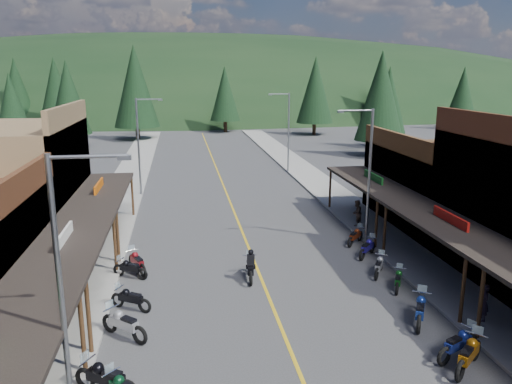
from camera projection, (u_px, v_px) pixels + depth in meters
name	position (u px, v px, depth m)	size (l,w,h in m)	color
ground	(275.00, 313.00, 21.29)	(220.00, 220.00, 0.00)	#38383A
centerline	(229.00, 198.00, 40.50)	(0.15, 90.00, 0.01)	gold
sidewalk_west	(119.00, 202.00, 39.21)	(3.40, 94.00, 0.15)	gray
sidewalk_east	(332.00, 194.00, 41.77)	(3.40, 94.00, 0.15)	gray
shop_west_3	(9.00, 185.00, 29.29)	(10.90, 10.20, 8.20)	brown
shop_east_3	(444.00, 186.00, 33.58)	(10.90, 10.20, 6.20)	#4C2D16
streetlight_0	(66.00, 283.00, 13.45)	(2.16, 0.18, 8.00)	gray
streetlight_1	(140.00, 142.00, 40.36)	(2.16, 0.18, 8.00)	gray
streetlight_2	(367.00, 170.00, 28.96)	(2.16, 0.18, 8.00)	gray
streetlight_3	(287.00, 129.00, 50.10)	(2.16, 0.18, 8.00)	gray
ridge_hill	(191.00, 106.00, 151.01)	(310.00, 140.00, 60.00)	black
pine_1	(56.00, 89.00, 83.32)	(5.88, 5.88, 12.50)	black
pine_2	(135.00, 86.00, 73.68)	(6.72, 6.72, 14.00)	black
pine_3	(225.00, 94.00, 83.78)	(5.04, 5.04, 11.00)	black
pine_4	(315.00, 90.00, 79.90)	(5.88, 5.88, 12.50)	black
pine_5	(381.00, 83.00, 93.62)	(6.72, 6.72, 14.00)	black
pine_6	(463.00, 93.00, 88.05)	(5.04, 5.04, 11.00)	black
pine_7	(16.00, 88.00, 87.90)	(5.88, 5.88, 12.50)	black
pine_8	(12.00, 110.00, 55.08)	(4.48, 4.48, 10.00)	black
pine_9	(388.00, 100.00, 66.57)	(4.93, 4.93, 10.80)	black
pine_10	(68.00, 97.00, 65.09)	(5.38, 5.38, 11.60)	black
pine_11	(381.00, 97.00, 59.07)	(5.82, 5.82, 12.40)	black
bike_west_6	(106.00, 377.00, 15.70)	(0.77, 2.32, 1.32)	black
bike_west_7	(124.00, 323.00, 19.09)	(0.78, 2.33, 1.33)	#9E9EA4
bike_west_8	(131.00, 298.00, 21.41)	(0.66, 1.99, 1.14)	black
bike_west_9	(130.00, 268.00, 24.76)	(0.64, 1.92, 1.09)	black
bike_west_10	(137.00, 261.00, 25.48)	(0.71, 2.14, 1.22)	maroon
bike_east_5	(469.00, 353.00, 17.02)	(0.78, 2.33, 1.33)	#98560A
bike_east_6	(458.00, 343.00, 17.74)	(0.73, 2.20, 1.25)	navy
bike_east_7	(420.00, 309.00, 20.21)	(0.78, 2.34, 1.34)	navy
bike_east_8	(398.00, 279.00, 23.46)	(0.62, 1.85, 1.06)	#0D4314
bike_east_9	(379.00, 265.00, 25.10)	(0.65, 1.95, 1.11)	gray
bike_east_10	(367.00, 247.00, 27.61)	(0.68, 2.03, 1.16)	navy
bike_east_11	(355.00, 235.00, 29.63)	(0.65, 1.94, 1.11)	#62210D
rider_on_bike	(250.00, 267.00, 24.58)	(0.93, 2.22, 1.65)	black
pedestrian_east_a	(484.00, 303.00, 20.17)	(0.57, 0.37, 1.56)	#271C2A
pedestrian_east_b	(357.00, 213.00, 32.72)	(0.83, 0.48, 1.72)	#4D3C30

